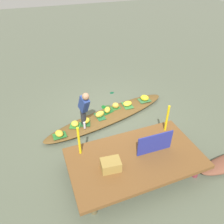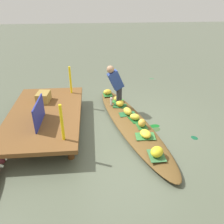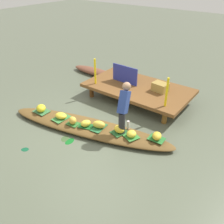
{
  "view_description": "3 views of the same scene",
  "coord_description": "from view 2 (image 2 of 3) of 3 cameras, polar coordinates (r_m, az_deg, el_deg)",
  "views": [
    {
      "loc": [
        1.93,
        5.31,
        4.38
      ],
      "look_at": [
        0.0,
        0.3,
        0.44
      ],
      "focal_mm": 34.7,
      "sensor_mm": 36.0,
      "label": 1
    },
    {
      "loc": [
        -5.03,
        0.95,
        3.21
      ],
      "look_at": [
        0.27,
        0.47,
        0.3
      ],
      "focal_mm": 36.63,
      "sensor_mm": 36.0,
      "label": 2
    },
    {
      "loc": [
        3.54,
        -3.75,
        3.65
      ],
      "look_at": [
        0.35,
        0.56,
        0.4
      ],
      "focal_mm": 39.02,
      "sensor_mm": 36.0,
      "label": 3
    }
  ],
  "objects": [
    {
      "name": "railing_post_east",
      "position": [
        6.82,
        -10.34,
        7.85
      ],
      "size": [
        0.06,
        0.06,
        0.8
      ],
      "primitive_type": "cylinder",
      "color": "yellow",
      "rests_on": "dock_platform"
    },
    {
      "name": "drifting_plant_0",
      "position": [
        6.12,
        10.58,
        -3.45
      ],
      "size": [
        0.21,
        0.3,
        0.01
      ],
      "primitive_type": "ellipsoid",
      "rotation": [
        0.0,
        0.0,
        1.69
      ],
      "color": "#115F1C",
      "rests_on": "ground"
    },
    {
      "name": "dock_platform",
      "position": [
        6.02,
        -16.44,
        -0.69
      ],
      "size": [
        3.2,
        1.8,
        0.44
      ],
      "color": "brown",
      "rests_on": "ground"
    },
    {
      "name": "banana_bunch_7",
      "position": [
        6.17,
        3.9,
        0.21
      ],
      "size": [
        0.36,
        0.29,
        0.19
      ],
      "primitive_type": "ellipsoid",
      "rotation": [
        0.0,
        0.0,
        3.48
      ],
      "color": "gold",
      "rests_on": "vendor_boat"
    },
    {
      "name": "banana_bunch_1",
      "position": [
        5.32,
        8.36,
        -5.38
      ],
      "size": [
        0.36,
        0.3,
        0.15
      ],
      "primitive_type": "ellipsoid",
      "rotation": [
        0.0,
        0.0,
        0.2
      ],
      "color": "yellow",
      "rests_on": "vendor_boat"
    },
    {
      "name": "leaf_mat_7",
      "position": [
        6.21,
        3.87,
        -0.53
      ],
      "size": [
        0.3,
        0.47,
        0.01
      ],
      "primitive_type": "cube",
      "rotation": [
        0.0,
        0.0,
        1.68
      ],
      "color": "#246335",
      "rests_on": "vendor_boat"
    },
    {
      "name": "vendor_boat",
      "position": [
        5.99,
        4.76,
        -2.81
      ],
      "size": [
        4.54,
        1.86,
        0.18
      ],
      "primitive_type": "ellipsoid",
      "rotation": [
        0.0,
        0.0,
        0.24
      ],
      "color": "brown",
      "rests_on": "ground"
    },
    {
      "name": "drifting_plant_2",
      "position": [
        9.38,
        9.87,
        8.23
      ],
      "size": [
        0.17,
        0.21,
        0.01
      ],
      "primitive_type": "ellipsoid",
      "rotation": [
        0.0,
        0.0,
        1.29
      ],
      "color": "#3B6C44",
      "rests_on": "ground"
    },
    {
      "name": "market_banner",
      "position": [
        5.43,
        -17.78,
        -0.17
      ],
      "size": [
        0.91,
        0.05,
        0.55
      ],
      "primitive_type": "cube",
      "rotation": [
        0.0,
        0.0,
        -0.03
      ],
      "color": "navy",
      "rests_on": "dock_platform"
    },
    {
      "name": "leaf_mat_5",
      "position": [
        4.84,
        11.04,
        -10.59
      ],
      "size": [
        0.42,
        0.33,
        0.01
      ],
      "primitive_type": "cube",
      "rotation": [
        0.0,
        0.0,
        0.01
      ],
      "color": "#386F3F",
      "rests_on": "vendor_boat"
    },
    {
      "name": "banana_bunch_0",
      "position": [
        5.66,
        7.48,
        -2.71
      ],
      "size": [
        0.27,
        0.25,
        0.2
      ],
      "primitive_type": "ellipsoid",
      "rotation": [
        0.0,
        0.0,
        2.79
      ],
      "color": "gold",
      "rests_on": "vendor_boat"
    },
    {
      "name": "banana_bunch_3",
      "position": [
        7.34,
        -1.14,
        5.03
      ],
      "size": [
        0.3,
        0.33,
        0.16
      ],
      "primitive_type": "ellipsoid",
      "rotation": [
        0.0,
        0.0,
        5.11
      ],
      "color": "gold",
      "rests_on": "vendor_boat"
    },
    {
      "name": "banana_bunch_4",
      "position": [
        6.9,
        1.48,
        3.36
      ],
      "size": [
        0.24,
        0.24,
        0.16
      ],
      "primitive_type": "ellipsoid",
      "rotation": [
        0.0,
        0.0,
        3.1
      ],
      "color": "gold",
      "rests_on": "vendor_boat"
    },
    {
      "name": "leaf_mat_1",
      "position": [
        5.36,
        8.31,
        -6.01
      ],
      "size": [
        0.33,
        0.46,
        0.01
      ],
      "primitive_type": "cube",
      "rotation": [
        0.0,
        0.0,
        1.52
      ],
      "color": "#357838",
      "rests_on": "vendor_boat"
    },
    {
      "name": "railing_post_west",
      "position": [
        4.66,
        -12.39,
        -2.64
      ],
      "size": [
        0.06,
        0.06,
        0.8
      ],
      "primitive_type": "cylinder",
      "color": "yellow",
      "rests_on": "dock_platform"
    },
    {
      "name": "drifting_plant_3",
      "position": [
        5.92,
        19.88,
        -6.06
      ],
      "size": [
        0.23,
        0.21,
        0.01
      ],
      "primitive_type": "ellipsoid",
      "rotation": [
        0.0,
        0.0,
        0.46
      ],
      "color": "#114C2D",
      "rests_on": "ground"
    },
    {
      "name": "water_bottle",
      "position": [
        6.65,
        -0.19,
        2.66
      ],
      "size": [
        0.06,
        0.06,
        0.23
      ],
      "primitive_type": "cylinder",
      "color": "silver",
      "rests_on": "vendor_boat"
    },
    {
      "name": "vendor_person",
      "position": [
        6.37,
        0.96,
        7.14
      ],
      "size": [
        0.29,
        0.5,
        1.21
      ],
      "color": "#28282D",
      "rests_on": "vendor_boat"
    },
    {
      "name": "canal_water",
      "position": [
        6.04,
        4.73,
        -3.55
      ],
      "size": [
        40.0,
        40.0,
        0.0
      ],
      "primitive_type": "plane",
      "color": "#545C49",
      "rests_on": "ground"
    },
    {
      "name": "drifting_plant_1",
      "position": [
        6.0,
        10.94,
        -4.24
      ],
      "size": [
        0.3,
        0.31,
        0.01
      ],
      "primitive_type": "ellipsoid",
      "rotation": [
        0.0,
        0.0,
        2.19
      ],
      "color": "#38512B",
      "rests_on": "ground"
    },
    {
      "name": "banana_bunch_5",
      "position": [
        4.78,
        11.15,
        -9.7
      ],
      "size": [
        0.39,
        0.38,
        0.19
      ],
      "primitive_type": "ellipsoid",
      "rotation": [
        0.0,
        0.0,
        2.45
      ],
      "color": "yellow",
      "rests_on": "vendor_boat"
    },
    {
      "name": "produce_crate",
      "position": [
        6.55,
        -16.74,
        3.6
      ],
      "size": [
        0.47,
        0.37,
        0.26
      ],
      "primitive_type": "cube",
      "rotation": [
        0.0,
        0.0,
        -0.12
      ],
      "color": "olive",
      "rests_on": "dock_platform"
    },
    {
      "name": "leaf_mat_3",
      "position": [
        7.38,
        -1.13,
        4.46
      ],
      "size": [
        0.39,
        0.29,
        0.01
      ],
      "primitive_type": "cube",
      "rotation": [
        0.0,
        0.0,
        0.05
      ],
      "color": "#276F2D",
      "rests_on": "vendor_boat"
    },
    {
      "name": "leaf_mat_0",
      "position": [
        5.71,
        7.42,
        -3.55
      ],
      "size": [
        0.33,
        0.27,
        0.01
      ],
      "primitive_type": "cube",
      "rotation": [
        0.0,
        0.0,
        0.1
      ],
      "color": "#2D672A",
      "rests_on": "vendor_boat"
    },
    {
      "name": "leaf_mat_2",
      "position": [
        5.97,
        5.69,
        -1.9
      ],
      "size": [
        0.42,
        0.34,
        0.01
      ],
      "primitive_type": "cube",
      "rotation": [
        0.0,
        0.0,
        0.31
      ],
      "color": "#195823",
      "rests_on": "vendor_boat"
    },
    {
      "name": "leaf_mat_6",
      "position": [
        6.64,
        1.98,
        1.57
      ],
      "size": [
        0.38,
        0.44,
        0.01
      ],
      "primitive_type": "cube",
      "rotation": [
        0.0,
        0.0,
        1.3
      ],
      "color": "#215526",
      "rests_on": "vendor_boat"
    },
    {
      "name": "banana_bunch_6",
      "position": [
        6.6,
        1.99,
        2.25
      ],
      "size": [
        0.3,
        0.25,
        0.18
      ],
      "primitive_type": "ellipsoid",
      "rotation": [
        0.0,
        0.0,
        6.17
      ],
      "color": "yellow",
      "rests_on": "vendor_boat"
    },
    {
      "name": "banana_bunch_2",
      "position": [
        5.93,
        5.73,
        -1.22
      ],
      "size": [
        0.29,
        0.32,
        0.16
      ],
      "primitive_type": "ellipsoid",
      "rotation": [
        0.0,
        0.0,
        4.2
      ],
      "color": "gold",
      "rests_on": "vendor_boat"
    },
    {
      "name": "leaf_mat_4",
      "position": [
        6.93,
        1.47,
        2.79
      ],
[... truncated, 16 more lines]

